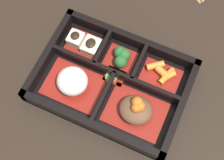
% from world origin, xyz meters
% --- Properties ---
extents(ground_plane, '(3.00, 3.00, 0.00)m').
position_xyz_m(ground_plane, '(0.00, 0.00, 0.00)').
color(ground_plane, black).
extents(bento_base, '(0.32, 0.23, 0.01)m').
position_xyz_m(bento_base, '(0.00, 0.00, 0.01)').
color(bento_base, black).
rests_on(bento_base, ground_plane).
extents(bento_rim, '(0.32, 0.23, 0.04)m').
position_xyz_m(bento_rim, '(0.00, -0.00, 0.02)').
color(bento_rim, black).
rests_on(bento_rim, ground_plane).
extents(bowl_stew, '(0.12, 0.09, 0.05)m').
position_xyz_m(bowl_stew, '(-0.07, 0.04, 0.03)').
color(bowl_stew, maroon).
rests_on(bowl_stew, bento_base).
extents(bowl_rice, '(0.12, 0.09, 0.05)m').
position_xyz_m(bowl_rice, '(0.07, 0.04, 0.03)').
color(bowl_rice, maroon).
rests_on(bowl_rice, bento_base).
extents(bowl_carrots, '(0.09, 0.06, 0.02)m').
position_xyz_m(bowl_carrots, '(-0.09, -0.06, 0.02)').
color(bowl_carrots, maroon).
rests_on(bowl_carrots, bento_base).
extents(bowl_greens, '(0.07, 0.06, 0.03)m').
position_xyz_m(bowl_greens, '(0.00, -0.06, 0.03)').
color(bowl_greens, maroon).
rests_on(bowl_greens, bento_base).
extents(bowl_tofu, '(0.08, 0.06, 0.04)m').
position_xyz_m(bowl_tofu, '(0.10, -0.06, 0.02)').
color(bowl_tofu, maroon).
rests_on(bowl_tofu, bento_base).
extents(bowl_pickles, '(0.04, 0.04, 0.01)m').
position_xyz_m(bowl_pickles, '(0.01, -0.01, 0.02)').
color(bowl_pickles, maroon).
rests_on(bowl_pickles, bento_base).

